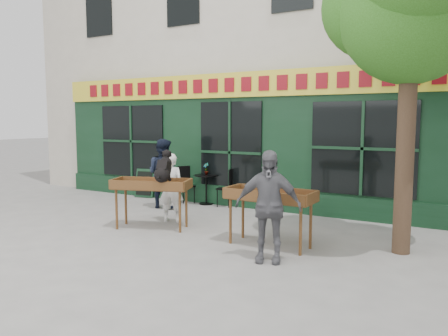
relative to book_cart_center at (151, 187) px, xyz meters
The scene contains 13 objects.
ground 0.97m from the book_cart_center, 59.95° to the left, with size 80.00×80.00×0.00m, color slate.
building 7.65m from the book_cart_center, 87.72° to the left, with size 14.00×7.26×10.00m.
book_cart_center is the anchor object (origin of this frame).
dog 0.59m from the book_cart_center, ahead, with size 0.34×0.60×0.60m, color black, non-canonical shape.
woman 0.66m from the book_cart_center, 90.00° to the left, with size 0.53×0.35×1.46m, color white.
book_cart_right 2.54m from the book_cart_center, ahead, with size 1.52×0.68×0.99m.
man_right 2.93m from the book_cart_center, 14.28° to the right, with size 1.00×0.42×1.71m, color #545459.
bistro_table 2.68m from the book_cart_center, 98.21° to the left, with size 0.60×0.60×0.76m.
bistro_chair_left 2.81m from the book_cart_center, 111.02° to the left, with size 0.50×0.50×0.95m.
bistro_chair_right 2.68m from the book_cart_center, 84.49° to the left, with size 0.43×0.42×0.95m.
potted_plant 2.67m from the book_cart_center, 98.21° to the left, with size 0.16×0.11×0.31m, color gray.
man_left 2.07m from the book_cart_center, 121.50° to the left, with size 0.82×0.64×1.70m, color black.
chalkboard 3.59m from the book_cart_center, 132.49° to the left, with size 0.58×0.29×0.79m.
Camera 1 is at (5.24, -7.13, 2.15)m, focal length 35.00 mm.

